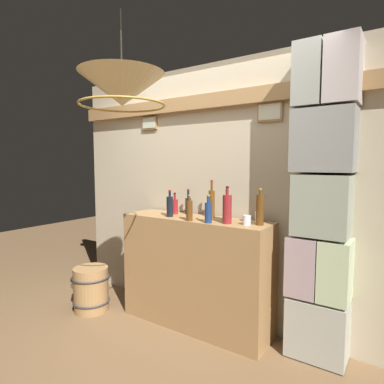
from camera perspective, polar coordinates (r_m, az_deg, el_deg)
The scene contains 17 objects.
ground_plane at distance 2.87m, azimuth -9.74°, elevation -28.33°, with size 12.00×12.00×0.00m, color brown.
panelled_rear_partition at distance 3.27m, azimuth 3.32°, elevation 0.90°, with size 3.50×0.15×2.55m.
stone_pillar at distance 2.73m, azimuth 22.12°, elevation -2.25°, with size 0.48×0.34×2.48m.
bar_shelf_unit at distance 3.20m, azimuth 0.52°, elevation -13.97°, with size 1.49×0.42×1.06m, color #9E7547.
liquor_bottle_amaro at distance 3.28m, azimuth -3.06°, elevation -2.52°, with size 0.06×0.06×0.22m.
liquor_bottle_vermouth at distance 3.27m, azimuth -0.67°, elevation -2.35°, with size 0.06×0.06×0.26m.
liquor_bottle_rum at distance 2.80m, azimuth 2.92°, elevation -3.52°, with size 0.06×0.06×0.25m.
liquor_bottle_tequila at distance 3.08m, azimuth 3.51°, elevation -1.95°, with size 0.06×0.06×0.36m.
liquor_bottle_bourbon at distance 2.77m, azimuth 6.25°, elevation -2.97°, with size 0.08×0.08×0.32m.
liquor_bottle_whiskey at distance 3.12m, azimuth -3.94°, elevation -2.51°, with size 0.07×0.07×0.26m.
liquor_bottle_rye at distance 2.89m, azimuth -0.47°, elevation -3.27°, with size 0.06×0.06×0.24m.
liquor_bottle_port at distance 2.75m, azimuth 11.96°, elevation -3.07°, with size 0.07×0.07×0.31m.
liquor_bottle_brandy at distance 2.91m, azimuth 6.18°, elevation -3.09°, with size 0.07×0.07×0.28m.
glass_tumbler_rocks at distance 2.91m, azimuth 11.83°, elevation -4.39°, with size 0.08×0.08×0.08m.
glass_tumbler_highball at distance 2.74m, azimuth 9.68°, elevation -4.95°, with size 0.07×0.07×0.08m.
pendant_lamp at distance 2.44m, azimuth -12.30°, elevation 17.20°, with size 0.61×0.61×0.66m.
wooden_barrel at distance 3.76m, azimuth -17.46°, elevation -16.06°, with size 0.39×0.39×0.47m.
Camera 1 is at (1.68, -1.71, 1.58)m, focal length 30.07 mm.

